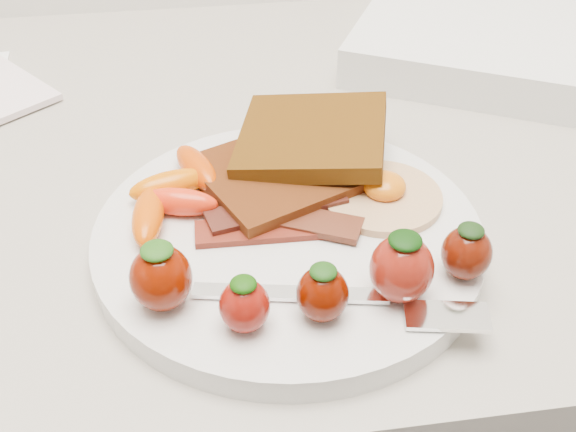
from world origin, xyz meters
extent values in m
cylinder|color=silver|center=(0.02, 1.56, 0.91)|extent=(0.27, 0.27, 0.02)
cube|color=black|center=(0.02, 1.61, 0.93)|extent=(0.13, 0.13, 0.01)
cube|color=black|center=(0.05, 1.64, 0.94)|extent=(0.14, 0.14, 0.03)
cylinder|color=#C8B594|center=(0.10, 1.58, 0.92)|extent=(0.10, 0.10, 0.01)
ellipsoid|color=orange|center=(0.10, 1.58, 0.93)|extent=(0.04, 0.04, 0.02)
cube|color=#4A0809|center=(0.01, 1.55, 0.92)|extent=(0.10, 0.03, 0.00)
cube|color=black|center=(0.03, 1.56, 0.92)|extent=(0.10, 0.07, 0.00)
cube|color=black|center=(0.02, 1.57, 0.92)|extent=(0.10, 0.05, 0.00)
ellipsoid|color=#DA6100|center=(-0.06, 1.61, 0.93)|extent=(0.06, 0.04, 0.02)
ellipsoid|color=red|center=(-0.05, 1.58, 0.93)|extent=(0.06, 0.03, 0.02)
ellipsoid|color=#D14900|center=(-0.07, 1.57, 0.93)|extent=(0.03, 0.06, 0.02)
ellipsoid|color=#C73C00|center=(-0.03, 1.62, 0.93)|extent=(0.04, 0.06, 0.02)
ellipsoid|color=#610F00|center=(-0.06, 1.50, 0.94)|extent=(0.04, 0.04, 0.04)
ellipsoid|color=#1E4C0F|center=(-0.06, 1.50, 0.96)|extent=(0.02, 0.02, 0.01)
ellipsoid|color=maroon|center=(-0.01, 1.47, 0.93)|extent=(0.03, 0.03, 0.03)
ellipsoid|color=#113D05|center=(-0.01, 1.47, 0.95)|extent=(0.02, 0.02, 0.01)
ellipsoid|color=#4C0C00|center=(0.03, 1.47, 0.94)|extent=(0.03, 0.03, 0.04)
ellipsoid|color=#153B0C|center=(0.03, 1.47, 0.95)|extent=(0.02, 0.02, 0.01)
ellipsoid|color=maroon|center=(0.08, 1.48, 0.94)|extent=(0.04, 0.04, 0.04)
ellipsoid|color=black|center=(0.08, 1.48, 0.96)|extent=(0.02, 0.02, 0.01)
ellipsoid|color=#4B0F04|center=(0.13, 1.49, 0.94)|extent=(0.03, 0.03, 0.04)
ellipsoid|color=black|center=(0.13, 1.49, 0.95)|extent=(0.02, 0.02, 0.01)
cube|color=white|center=(0.02, 1.49, 0.92)|extent=(0.12, 0.03, 0.00)
cube|color=silver|center=(0.11, 1.46, 0.92)|extent=(0.05, 0.03, 0.00)
cube|color=silver|center=(0.30, 1.82, 0.92)|extent=(0.40, 0.37, 0.04)
camera|label=1|loc=(-0.03, 1.18, 1.23)|focal=45.00mm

